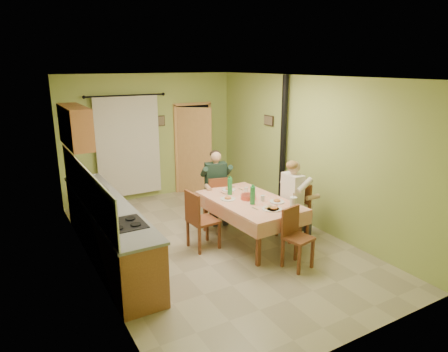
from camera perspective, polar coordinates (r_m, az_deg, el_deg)
floor at (r=7.02m, az=-1.38°, el=-9.55°), size 4.00×6.00×0.01m
room_shell at (r=6.45m, az=-1.48°, el=5.22°), size 4.04×6.04×2.82m
kitchen_run at (r=6.61m, az=-16.32°, el=-7.28°), size 0.64×3.64×1.56m
upper_cabinets at (r=7.45m, az=-20.52°, el=6.67°), size 0.35×1.40×0.70m
curtain at (r=9.00m, az=-13.49°, el=4.19°), size 1.70×0.07×2.22m
doorway at (r=9.54m, az=-4.34°, el=3.93°), size 0.96×0.57×2.15m
dining_table at (r=6.96m, az=3.67°, el=-6.38°), size 1.21×1.92×0.76m
tableware at (r=6.74m, az=4.37°, el=-3.10°), size 0.89×1.61×0.33m
chair_far at (r=7.81m, az=-1.08°, el=-4.55°), size 0.46×0.46×0.93m
chair_near at (r=6.23m, az=10.37°, el=-10.30°), size 0.44×0.44×0.93m
chair_right at (r=7.23m, az=9.83°, el=-6.47°), size 0.46×0.46×1.00m
chair_left at (r=6.75m, az=-3.08°, el=-7.91°), size 0.48×0.48×1.01m
man_far at (r=7.64m, az=-1.13°, el=-0.36°), size 0.64×0.55×1.39m
man_right at (r=7.02m, az=9.95°, el=-2.05°), size 0.47×0.59×1.39m
stove_flue at (r=8.14m, az=8.33°, el=1.56°), size 0.24×0.24×2.80m
picture_back at (r=9.24m, az=-9.03°, el=7.79°), size 0.19×0.03×0.23m
picture_right at (r=8.50m, az=6.41°, el=7.89°), size 0.03×0.31×0.21m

